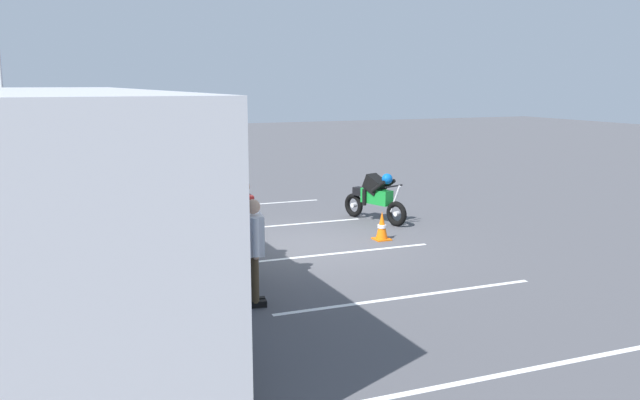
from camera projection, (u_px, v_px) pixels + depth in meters
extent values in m
plane|color=#4C4C51|center=(302.00, 245.00, 13.38)|extent=(80.00, 80.00, 0.00)
cube|color=silver|center=(67.00, 179.00, 10.11)|extent=(11.13, 2.68, 2.80)
cube|color=black|center=(54.00, 124.00, 14.95)|extent=(0.09, 2.10, 1.23)
cube|color=black|center=(148.00, 141.00, 10.51)|extent=(9.32, 0.19, 1.01)
cube|color=#1959B2|center=(151.00, 208.00, 10.71)|extent=(9.76, 0.19, 0.28)
cube|color=black|center=(75.00, 278.00, 10.40)|extent=(10.24, 2.47, 0.45)
torus|color=black|center=(117.00, 212.00, 14.29)|extent=(1.01, 0.34, 1.00)
torus|color=black|center=(5.00, 221.00, 13.39)|extent=(1.01, 0.34, 1.00)
torus|color=black|center=(198.00, 336.00, 7.31)|extent=(1.01, 0.34, 1.00)
cylinder|color=#473823|center=(254.00, 276.00, 9.76)|extent=(0.14, 0.14, 0.73)
cube|color=black|center=(257.00, 301.00, 9.84)|extent=(0.14, 0.27, 0.10)
cylinder|color=#473823|center=(255.00, 279.00, 9.60)|extent=(0.14, 0.14, 0.73)
cube|color=black|center=(258.00, 304.00, 9.68)|extent=(0.14, 0.27, 0.10)
cube|color=silver|center=(254.00, 235.00, 9.56)|extent=(0.42, 0.34, 0.61)
cylinder|color=silver|center=(251.00, 230.00, 9.79)|extent=(0.10, 0.10, 0.58)
sphere|color=tan|center=(252.00, 249.00, 9.84)|extent=(0.10, 0.10, 0.09)
cylinder|color=silver|center=(256.00, 238.00, 9.33)|extent=(0.10, 0.10, 0.58)
sphere|color=tan|center=(256.00, 257.00, 9.38)|extent=(0.10, 0.10, 0.09)
sphere|color=tan|center=(253.00, 207.00, 9.48)|extent=(0.25, 0.25, 0.22)
cylinder|color=black|center=(243.00, 255.00, 10.84)|extent=(0.12, 0.12, 0.78)
cube|color=black|center=(246.00, 279.00, 10.94)|extent=(0.11, 0.26, 0.10)
cylinder|color=black|center=(246.00, 257.00, 10.70)|extent=(0.12, 0.12, 0.78)
cube|color=black|center=(248.00, 281.00, 10.79)|extent=(0.11, 0.26, 0.10)
cube|color=maroon|center=(243.00, 214.00, 10.64)|extent=(0.39, 0.29, 0.65)
cylinder|color=maroon|center=(240.00, 211.00, 10.86)|extent=(0.09, 0.09, 0.62)
sphere|color=tan|center=(240.00, 228.00, 10.91)|extent=(0.09, 0.09, 0.09)
cylinder|color=maroon|center=(247.00, 216.00, 10.42)|extent=(0.09, 0.09, 0.62)
sphere|color=tan|center=(248.00, 235.00, 10.47)|extent=(0.09, 0.09, 0.09)
sphere|color=tan|center=(243.00, 187.00, 10.56)|extent=(0.24, 0.24, 0.24)
cylinder|color=#473823|center=(226.00, 241.00, 11.90)|extent=(0.12, 0.12, 0.73)
cube|color=black|center=(228.00, 262.00, 11.98)|extent=(0.10, 0.26, 0.10)
cylinder|color=#473823|center=(228.00, 243.00, 11.75)|extent=(0.12, 0.12, 0.73)
cube|color=black|center=(231.00, 264.00, 11.84)|extent=(0.10, 0.26, 0.10)
cube|color=#D8F233|center=(226.00, 207.00, 11.70)|extent=(0.38, 0.28, 0.61)
cube|color=silver|center=(226.00, 207.00, 11.70)|extent=(0.39, 0.29, 0.06)
cylinder|color=#D8F233|center=(223.00, 204.00, 11.92)|extent=(0.09, 0.09, 0.58)
sphere|color=tan|center=(223.00, 219.00, 11.97)|extent=(0.09, 0.09, 0.09)
cylinder|color=#D8F233|center=(229.00, 209.00, 11.48)|extent=(0.09, 0.09, 0.58)
sphere|color=tan|center=(230.00, 224.00, 11.54)|extent=(0.09, 0.09, 0.09)
sphere|color=tan|center=(225.00, 184.00, 11.63)|extent=(0.22, 0.22, 0.22)
torus|color=black|center=(169.00, 232.00, 13.28)|extent=(0.61, 0.20, 0.60)
cylinder|color=silver|center=(169.00, 232.00, 13.28)|extent=(0.13, 0.11, 0.12)
torus|color=black|center=(191.00, 247.00, 12.05)|extent=(0.61, 0.20, 0.60)
cylinder|color=silver|center=(191.00, 247.00, 12.05)|extent=(0.13, 0.13, 0.12)
cylinder|color=silver|center=(169.00, 216.00, 13.18)|extent=(0.32, 0.09, 0.67)
cube|color=white|center=(177.00, 222.00, 12.67)|extent=(0.87, 0.38, 0.36)
cube|color=black|center=(185.00, 224.00, 12.25)|extent=(0.54, 0.28, 0.20)
cylinder|color=silver|center=(177.00, 237.00, 12.33)|extent=(0.46, 0.13, 0.08)
cylinder|color=black|center=(169.00, 202.00, 13.08)|extent=(0.10, 0.58, 0.04)
torus|color=black|center=(396.00, 214.00, 15.12)|extent=(0.61, 0.31, 0.60)
cylinder|color=silver|center=(396.00, 214.00, 15.12)|extent=(0.15, 0.13, 0.12)
torus|color=black|center=(354.00, 205.00, 16.19)|extent=(0.61, 0.31, 0.60)
cylinder|color=silver|center=(354.00, 205.00, 16.19)|extent=(0.15, 0.15, 0.12)
cylinder|color=silver|center=(395.00, 199.00, 15.09)|extent=(0.32, 0.15, 0.67)
cube|color=#198C33|center=(377.00, 196.00, 15.54)|extent=(0.89, 0.53, 0.36)
cube|color=black|center=(363.00, 192.00, 15.88)|extent=(0.56, 0.37, 0.20)
cylinder|color=silver|center=(370.00, 202.00, 15.94)|extent=(0.45, 0.22, 0.08)
cylinder|color=black|center=(394.00, 186.00, 15.07)|extent=(0.22, 0.56, 0.04)
cube|color=black|center=(375.00, 184.00, 15.54)|extent=(0.63, 0.50, 0.51)
sphere|color=#0C59B2|center=(387.00, 179.00, 15.21)|extent=(0.33, 0.33, 0.26)
cylinder|color=black|center=(378.00, 187.00, 15.21)|extent=(0.43, 0.22, 0.33)
cylinder|color=black|center=(364.00, 197.00, 15.61)|extent=(0.13, 0.13, 0.40)
cylinder|color=black|center=(389.00, 185.00, 15.44)|extent=(0.43, 0.22, 0.33)
cylinder|color=black|center=(375.00, 195.00, 15.84)|extent=(0.13, 0.13, 0.40)
cylinder|color=silver|center=(2.00, 93.00, 16.77)|extent=(0.08, 0.08, 6.20)
cylinder|color=#4C4C4C|center=(12.00, 208.00, 17.33)|extent=(0.36, 0.36, 0.04)
cube|color=orange|center=(382.00, 239.00, 13.86)|extent=(0.34, 0.34, 0.03)
cone|color=orange|center=(382.00, 225.00, 13.80)|extent=(0.26, 0.26, 0.60)
cylinder|color=white|center=(382.00, 226.00, 13.81)|extent=(0.19, 0.19, 0.07)
cube|color=white|center=(532.00, 369.00, 7.60)|extent=(0.24, 4.74, 0.01)
cube|color=white|center=(409.00, 296.00, 10.17)|extent=(0.23, 4.56, 0.01)
cube|color=white|center=(336.00, 253.00, 12.73)|extent=(0.22, 4.09, 0.01)
cube|color=white|center=(287.00, 225.00, 15.30)|extent=(0.21, 3.76, 0.01)
cube|color=white|center=(252.00, 204.00, 17.87)|extent=(0.21, 3.88, 0.01)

